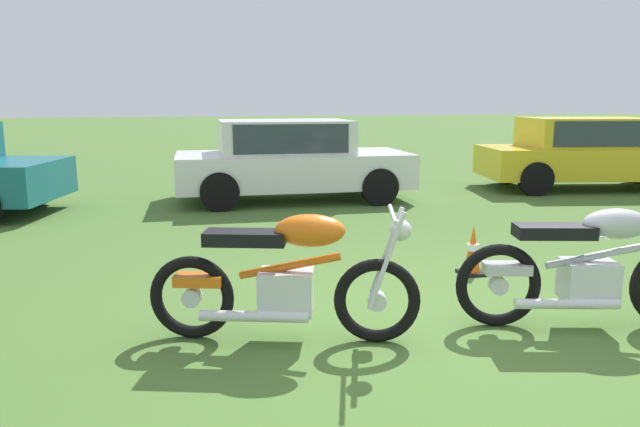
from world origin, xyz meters
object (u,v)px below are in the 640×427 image
at_px(motorcycle_orange, 287,278).
at_px(motorcycle_silver, 590,268).
at_px(traffic_cone, 473,252).
at_px(car_yellow, 589,149).
at_px(car_white, 290,156).

bearing_deg(motorcycle_orange, motorcycle_silver, 9.87).
bearing_deg(traffic_cone, motorcycle_orange, -150.62).
height_order(motorcycle_silver, car_yellow, car_yellow).
xyz_separation_m(motorcycle_orange, motorcycle_silver, (2.38, -0.31, -0.00)).
distance_m(motorcycle_orange, motorcycle_silver, 2.40).
height_order(motorcycle_orange, traffic_cone, motorcycle_orange).
height_order(car_white, car_yellow, same).
distance_m(car_yellow, traffic_cone, 7.18).
bearing_deg(car_white, traffic_cone, -77.28).
bearing_deg(car_white, car_yellow, 1.09).
relative_size(motorcycle_silver, car_white, 0.48).
bearing_deg(motorcycle_silver, car_white, 114.28).
distance_m(motorcycle_orange, car_yellow, 9.62).
xyz_separation_m(motorcycle_silver, car_white, (-1.12, 6.59, 0.31)).
xyz_separation_m(motorcycle_orange, traffic_cone, (2.19, 1.24, -0.25)).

